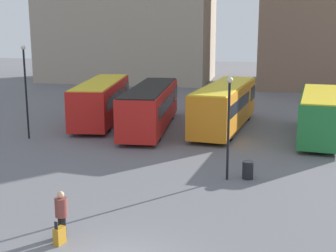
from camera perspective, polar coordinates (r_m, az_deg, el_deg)
name	(u,v)px	position (r m, az deg, el deg)	size (l,w,h in m)	color
bus_0	(102,100)	(35.03, -8.09, 3.17)	(4.01, 10.60, 3.03)	red
bus_1	(151,106)	(32.50, -2.13, 2.50)	(3.42, 11.31, 2.95)	red
bus_2	(225,105)	(32.72, 6.97, 2.60)	(3.73, 10.96, 3.07)	orange
bus_3	(321,114)	(31.22, 18.13, 1.43)	(3.38, 9.40, 2.91)	#237A38
traveler	(61,210)	(16.48, -12.88, -9.96)	(0.52, 0.52, 1.66)	black
suitcase	(60,236)	(16.29, -13.09, -12.88)	(0.33, 0.46, 0.84)	#B27A1E
lamp_post_0	(229,119)	(21.55, 7.40, 0.85)	(0.28, 0.28, 4.83)	black
lamp_post_1	(26,85)	(30.55, -16.97, 4.83)	(0.28, 0.28, 5.88)	black
trash_bin	(248,170)	(22.40, 9.70, -5.32)	(0.52, 0.52, 0.85)	black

